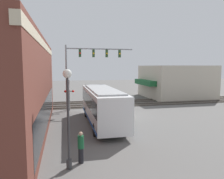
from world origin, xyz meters
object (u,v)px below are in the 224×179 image
object	(u,v)px
city_bus	(102,104)
streetlamp	(68,110)
parked_car_grey	(95,90)
pedestrian_near_bus	(120,110)
parked_car_white	(102,95)
crossing_signal	(69,91)
pedestrian_by_lamp	(81,147)

from	to	relation	value
city_bus	streetlamp	size ratio (longest dim) A/B	2.08
parked_car_grey	pedestrian_near_bus	bearing A→B (deg)	178.56
streetlamp	parked_car_grey	bearing A→B (deg)	-10.86
parked_car_white	parked_car_grey	size ratio (longest dim) A/B	0.94
parked_car_white	pedestrian_near_bus	distance (m)	12.71
parked_car_white	crossing_signal	bearing A→B (deg)	144.81
crossing_signal	pedestrian_near_bus	distance (m)	7.19
parked_car_grey	pedestrian_near_bus	distance (m)	20.37
parked_car_grey	parked_car_white	bearing A→B (deg)	-180.00
city_bus	parked_car_white	size ratio (longest dim) A/B	2.49
city_bus	crossing_signal	xyz separation A→B (m)	(6.82, 2.73, 0.50)
city_bus	pedestrian_near_bus	world-z (taller)	city_bus
streetlamp	pedestrian_by_lamp	xyz separation A→B (m)	(0.53, -0.65, -2.14)
pedestrian_by_lamp	parked_car_white	bearing A→B (deg)	-13.15
city_bus	parked_car_white	xyz separation A→B (m)	(14.37, -2.60, -1.13)
parked_car_white	pedestrian_by_lamp	xyz separation A→B (m)	(-22.08, 5.16, 0.22)
pedestrian_by_lamp	pedestrian_near_bus	xyz separation A→B (m)	(9.38, -4.65, -0.03)
pedestrian_near_bus	crossing_signal	bearing A→B (deg)	43.12
pedestrian_by_lamp	pedestrian_near_bus	world-z (taller)	pedestrian_by_lamp
city_bus	streetlamp	world-z (taller)	streetlamp
pedestrian_by_lamp	streetlamp	bearing A→B (deg)	129.43
crossing_signal	pedestrian_by_lamp	bearing A→B (deg)	-179.34
parked_car_grey	pedestrian_near_bus	xyz separation A→B (m)	(-20.37, 0.51, 0.15)
crossing_signal	parked_car_white	size ratio (longest dim) A/B	0.90
crossing_signal	streetlamp	bearing A→B (deg)	178.18
crossing_signal	city_bus	bearing A→B (deg)	-158.18
streetlamp	parked_car_white	distance (m)	23.47
streetlamp	parked_car_white	xyz separation A→B (m)	(22.61, -5.81, -2.36)
city_bus	pedestrian_near_bus	bearing A→B (deg)	-51.29
crossing_signal	streetlamp	xyz separation A→B (m)	(-15.06, 0.48, 0.73)
crossing_signal	pedestrian_near_bus	world-z (taller)	crossing_signal
city_bus	parked_car_white	distance (m)	14.65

